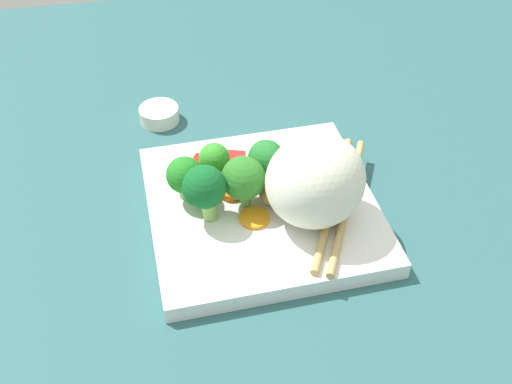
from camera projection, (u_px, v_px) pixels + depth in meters
ground_plane at (262, 221)px, 66.38cm from camera, size 110.00×110.00×2.00cm
square_plate at (262, 208)px, 65.07cm from camera, size 23.93×23.93×1.89cm
rice_mound at (315, 181)px, 59.73cm from camera, size 11.61×12.08×9.38cm
broccoli_floret_0 at (214, 159)px, 65.08cm from camera, size 3.29×3.29×4.60cm
broccoli_floret_1 at (205, 188)px, 60.20cm from camera, size 4.38×4.38×6.30cm
broccoli_floret_2 at (244, 179)px, 61.75cm from camera, size 4.48×4.48×5.87cm
broccoli_floret_3 at (266, 159)px, 64.06cm from camera, size 3.78×3.78×5.67cm
broccoli_floret_4 at (185, 176)px, 62.84cm from camera, size 3.83×3.83×5.21cm
carrot_slice_0 at (207, 195)px, 64.82cm from camera, size 3.10×3.10×0.45cm
carrot_slice_1 at (231, 189)px, 65.27cm from camera, size 4.29×4.29×0.77cm
carrot_slice_2 at (254, 218)px, 62.37cm from camera, size 4.18×4.18×0.40cm
pepper_chunk_0 at (235, 163)px, 67.75cm from camera, size 2.69×2.62×1.76cm
pepper_chunk_1 at (202, 164)px, 67.82cm from camera, size 2.59×2.69×1.39cm
chicken_piece_1 at (273, 194)px, 63.81cm from camera, size 4.25×4.08×2.04cm
chopstick_pair at (340, 201)px, 63.90cm from camera, size 19.27×11.12×0.82cm
sauce_cup at (159, 114)px, 77.54cm from camera, size 4.89×4.89×1.92cm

